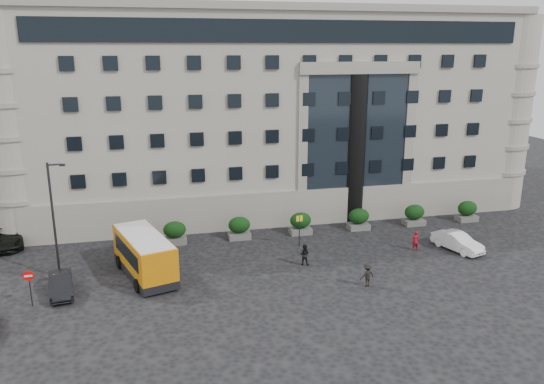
{
  "coord_description": "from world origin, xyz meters",
  "views": [
    {
      "loc": [
        -5.32,
        -32.7,
        15.16
      ],
      "look_at": [
        2.96,
        3.48,
        5.0
      ],
      "focal_mm": 35.0,
      "sensor_mm": 36.0,
      "label": 1
    }
  ],
  "objects": [
    {
      "name": "ground",
      "position": [
        0.0,
        0.0,
        0.0
      ],
      "size": [
        120.0,
        120.0,
        0.0
      ],
      "primitive_type": "plane",
      "color": "black",
      "rests_on": "ground"
    },
    {
      "name": "civic_building",
      "position": [
        6.0,
        22.0,
        9.0
      ],
      "size": [
        44.0,
        24.0,
        18.0
      ],
      "primitive_type": "cube",
      "color": "gray",
      "rests_on": "ground"
    },
    {
      "name": "entrance_column",
      "position": [
        12.0,
        10.3,
        6.5
      ],
      "size": [
        1.8,
        1.8,
        13.0
      ],
      "primitive_type": "cylinder",
      "color": "black",
      "rests_on": "ground"
    },
    {
      "name": "hedge_a",
      "position": [
        -4.0,
        7.8,
        0.93
      ],
      "size": [
        1.8,
        1.26,
        1.84
      ],
      "color": "#555452",
      "rests_on": "ground"
    },
    {
      "name": "hedge_b",
      "position": [
        1.2,
        7.8,
        0.93
      ],
      "size": [
        1.8,
        1.26,
        1.84
      ],
      "color": "#555452",
      "rests_on": "ground"
    },
    {
      "name": "hedge_c",
      "position": [
        6.4,
        7.8,
        0.93
      ],
      "size": [
        1.8,
        1.26,
        1.84
      ],
      "color": "#555452",
      "rests_on": "ground"
    },
    {
      "name": "hedge_d",
      "position": [
        11.6,
        7.8,
        0.93
      ],
      "size": [
        1.8,
        1.26,
        1.84
      ],
      "color": "#555452",
      "rests_on": "ground"
    },
    {
      "name": "hedge_e",
      "position": [
        16.8,
        7.8,
        0.93
      ],
      "size": [
        1.8,
        1.26,
        1.84
      ],
      "color": "#555452",
      "rests_on": "ground"
    },
    {
      "name": "hedge_f",
      "position": [
        22.0,
        7.8,
        0.93
      ],
      "size": [
        1.8,
        1.26,
        1.84
      ],
      "color": "#555452",
      "rests_on": "ground"
    },
    {
      "name": "street_lamp",
      "position": [
        -11.94,
        3.0,
        4.37
      ],
      "size": [
        1.16,
        0.18,
        8.0
      ],
      "color": "#262628",
      "rests_on": "ground"
    },
    {
      "name": "bus_stop_sign",
      "position": [
        5.5,
        5.0,
        1.73
      ],
      "size": [
        0.5,
        0.08,
        2.52
      ],
      "color": "#262628",
      "rests_on": "ground"
    },
    {
      "name": "no_entry_sign",
      "position": [
        -13.0,
        -1.04,
        1.65
      ],
      "size": [
        0.64,
        0.16,
        2.32
      ],
      "color": "#262628",
      "rests_on": "ground"
    },
    {
      "name": "minibus",
      "position": [
        -6.3,
        1.99,
        1.62
      ],
      "size": [
        4.41,
        7.43,
        2.93
      ],
      "rotation": [
        0.0,
        0.0,
        0.3
      ],
      "color": "#C57109",
      "rests_on": "ground"
    },
    {
      "name": "red_truck",
      "position": [
        -15.96,
        18.35,
        1.32
      ],
      "size": [
        2.9,
        5.07,
        2.57
      ],
      "rotation": [
        0.0,
        0.0,
        0.17
      ],
      "color": "maroon",
      "rests_on": "ground"
    },
    {
      "name": "parked_car_b",
      "position": [
        -11.5,
        0.33,
        0.65
      ],
      "size": [
        2.0,
        4.12,
        1.3
      ],
      "primitive_type": "imported",
      "rotation": [
        0.0,
        0.0,
        0.16
      ],
      "color": "black",
      "rests_on": "ground"
    },
    {
      "name": "parked_car_c",
      "position": [
        -17.0,
        11.59,
        0.72
      ],
      "size": [
        2.85,
        5.25,
        1.44
      ],
      "primitive_type": "imported",
      "rotation": [
        0.0,
        0.0,
        -0.17
      ],
      "color": "black",
      "rests_on": "ground"
    },
    {
      "name": "parked_car_d",
      "position": [
        -17.0,
        10.34,
        0.77
      ],
      "size": [
        3.42,
        5.89,
        1.54
      ],
      "primitive_type": "imported",
      "rotation": [
        0.0,
        0.0,
        0.16
      ],
      "color": "black",
      "rests_on": "ground"
    },
    {
      "name": "white_taxi",
      "position": [
        17.18,
        1.5,
        0.69
      ],
      "size": [
        2.7,
        4.42,
        1.37
      ],
      "primitive_type": "imported",
      "rotation": [
        0.0,
        0.0,
        0.32
      ],
      "color": "white",
      "rests_on": "ground"
    },
    {
      "name": "pedestrian_a",
      "position": [
        14.0,
        2.22,
        0.78
      ],
      "size": [
        0.59,
        0.41,
        1.55
      ],
      "primitive_type": "imported",
      "rotation": [
        0.0,
        0.0,
        3.08
      ],
      "color": "maroon",
      "rests_on": "ground"
    },
    {
      "name": "pedestrian_b",
      "position": [
        4.86,
        1.39,
        0.78
      ],
      "size": [
        0.95,
        0.88,
        1.57
      ],
      "primitive_type": "imported",
      "rotation": [
        0.0,
        0.0,
        2.66
      ],
      "color": "black",
      "rests_on": "ground"
    },
    {
      "name": "pedestrian_c",
      "position": [
        7.87,
        -2.97,
        0.79
      ],
      "size": [
        1.13,
        0.8,
        1.59
      ],
      "primitive_type": "imported",
      "rotation": [
        0.0,
        0.0,
        3.36
      ],
      "color": "black",
      "rests_on": "ground"
    }
  ]
}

